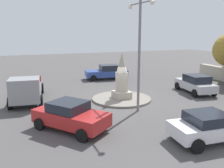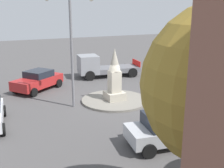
% 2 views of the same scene
% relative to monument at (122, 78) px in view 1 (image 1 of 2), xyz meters
% --- Properties ---
extents(ground_plane, '(80.00, 80.00, 0.00)m').
position_rel_monument_xyz_m(ground_plane, '(0.00, 0.00, -1.63)').
color(ground_plane, '#4F4C4C').
extents(traffic_island, '(4.42, 4.42, 0.14)m').
position_rel_monument_xyz_m(traffic_island, '(0.00, 0.00, -1.56)').
color(traffic_island, gray).
rests_on(traffic_island, ground).
extents(monument, '(1.20, 1.20, 3.43)m').
position_rel_monument_xyz_m(monument, '(0.00, 0.00, 0.00)').
color(monument, '#B2AA99').
rests_on(monument, traffic_island).
extents(streetlamp, '(2.92, 0.28, 7.01)m').
position_rel_monument_xyz_m(streetlamp, '(-2.81, 0.11, 2.66)').
color(streetlamp, slate).
rests_on(streetlamp, ground).
extents(car_red_parked_right, '(4.23, 3.80, 1.50)m').
position_rel_monument_xyz_m(car_red_parked_right, '(-4.15, 4.80, -0.86)').
color(car_red_parked_right, '#B22323').
rests_on(car_red_parked_right, ground).
extents(car_silver_approaching, '(4.11, 2.40, 1.52)m').
position_rel_monument_xyz_m(car_silver_approaching, '(-0.39, -6.59, -0.85)').
color(car_silver_approaching, '#B7BABF').
rests_on(car_silver_approaching, ground).
extents(car_blue_far_side, '(2.48, 4.64, 1.53)m').
position_rel_monument_xyz_m(car_blue_far_side, '(7.97, -1.88, -0.85)').
color(car_blue_far_side, '#2D479E').
rests_on(car_blue_far_side, ground).
extents(car_white_near_island, '(2.23, 3.99, 1.38)m').
position_rel_monument_xyz_m(car_white_near_island, '(-7.92, -0.95, -0.90)').
color(car_white_near_island, silver).
rests_on(car_white_near_island, ground).
extents(truck_grey_parked_left, '(5.65, 2.79, 2.02)m').
position_rel_monument_xyz_m(truck_grey_parked_left, '(1.73, 6.64, -0.68)').
color(truck_grey_parked_left, gray).
rests_on(truck_grey_parked_left, ground).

